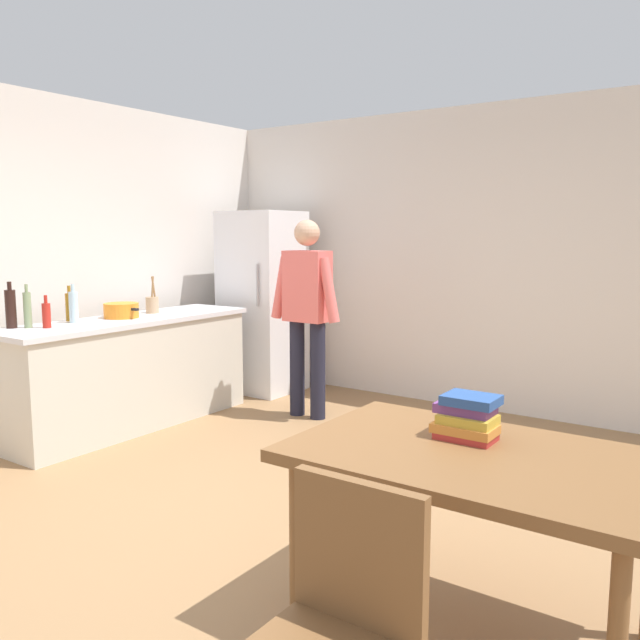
{
  "coord_description": "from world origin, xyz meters",
  "views": [
    {
      "loc": [
        2.3,
        -2.65,
        1.59
      ],
      "look_at": [
        -0.42,
        1.28,
        0.95
      ],
      "focal_mm": 36.76,
      "sensor_mm": 36.0,
      "label": 1
    }
  ],
  "objects_px": {
    "refrigerator": "(263,302)",
    "chair": "(337,626)",
    "book_stack": "(467,417)",
    "person": "(307,305)",
    "dining_table": "(473,471)",
    "utensil_jar": "(152,304)",
    "bottle_vinegar_tall": "(27,309)",
    "bottle_wine_dark": "(11,308)",
    "bottle_water_clear": "(74,307)",
    "cooking_pot": "(121,310)",
    "bottle_sauce_red": "(46,315)",
    "bottle_oil_amber": "(70,306)"
  },
  "relations": [
    {
      "from": "refrigerator",
      "to": "chair",
      "type": "bearing_deg",
      "value": -48.03
    },
    {
      "from": "book_stack",
      "to": "person",
      "type": "bearing_deg",
      "value": 138.47
    },
    {
      "from": "dining_table",
      "to": "utensil_jar",
      "type": "distance_m",
      "value": 3.8
    },
    {
      "from": "person",
      "to": "dining_table",
      "type": "height_order",
      "value": "person"
    },
    {
      "from": "refrigerator",
      "to": "bottle_vinegar_tall",
      "type": "relative_size",
      "value": 5.62
    },
    {
      "from": "chair",
      "to": "utensil_jar",
      "type": "height_order",
      "value": "utensil_jar"
    },
    {
      "from": "utensil_jar",
      "to": "bottle_vinegar_tall",
      "type": "xyz_separation_m",
      "value": [
        -0.06,
        -1.12,
        0.06
      ]
    },
    {
      "from": "bottle_wine_dark",
      "to": "bottle_water_clear",
      "type": "relative_size",
      "value": 1.13
    },
    {
      "from": "utensil_jar",
      "to": "bottle_vinegar_tall",
      "type": "relative_size",
      "value": 1.0
    },
    {
      "from": "dining_table",
      "to": "bottle_vinegar_tall",
      "type": "xyz_separation_m",
      "value": [
        -3.56,
        0.33,
        0.36
      ]
    },
    {
      "from": "cooking_pot",
      "to": "bottle_water_clear",
      "type": "distance_m",
      "value": 0.41
    },
    {
      "from": "dining_table",
      "to": "bottle_water_clear",
      "type": "bearing_deg",
      "value": 168.91
    },
    {
      "from": "cooking_pot",
      "to": "bottle_water_clear",
      "type": "bearing_deg",
      "value": -98.62
    },
    {
      "from": "utensil_jar",
      "to": "bottle_wine_dark",
      "type": "xyz_separation_m",
      "value": [
        -0.15,
        -1.19,
        0.07
      ]
    },
    {
      "from": "dining_table",
      "to": "utensil_jar",
      "type": "relative_size",
      "value": 4.37
    },
    {
      "from": "refrigerator",
      "to": "bottle_vinegar_tall",
      "type": "distance_m",
      "value": 2.39
    },
    {
      "from": "bottle_sauce_red",
      "to": "utensil_jar",
      "type": "bearing_deg",
      "value": 93.03
    },
    {
      "from": "dining_table",
      "to": "chair",
      "type": "distance_m",
      "value": 0.98
    },
    {
      "from": "refrigerator",
      "to": "bottle_wine_dark",
      "type": "height_order",
      "value": "refrigerator"
    },
    {
      "from": "dining_table",
      "to": "chair",
      "type": "relative_size",
      "value": 1.54
    },
    {
      "from": "chair",
      "to": "bottle_oil_amber",
      "type": "distance_m",
      "value": 4.04
    },
    {
      "from": "utensil_jar",
      "to": "bottle_sauce_red",
      "type": "height_order",
      "value": "utensil_jar"
    },
    {
      "from": "dining_table",
      "to": "utensil_jar",
      "type": "bearing_deg",
      "value": 157.5
    },
    {
      "from": "dining_table",
      "to": "chair",
      "type": "xyz_separation_m",
      "value": [
        -0.0,
        -0.97,
        -0.14
      ]
    },
    {
      "from": "dining_table",
      "to": "cooking_pot",
      "type": "xyz_separation_m",
      "value": [
        -3.46,
        1.09,
        0.29
      ]
    },
    {
      "from": "utensil_jar",
      "to": "book_stack",
      "type": "relative_size",
      "value": 1.25
    },
    {
      "from": "chair",
      "to": "bottle_vinegar_tall",
      "type": "bearing_deg",
      "value": 149.67
    },
    {
      "from": "chair",
      "to": "bottle_water_clear",
      "type": "bearing_deg",
      "value": 144.52
    },
    {
      "from": "bottle_wine_dark",
      "to": "bottle_vinegar_tall",
      "type": "distance_m",
      "value": 0.12
    },
    {
      "from": "refrigerator",
      "to": "bottle_wine_dark",
      "type": "xyz_separation_m",
      "value": [
        -0.35,
        -2.44,
        0.15
      ]
    },
    {
      "from": "bottle_vinegar_tall",
      "to": "bottle_sauce_red",
      "type": "height_order",
      "value": "bottle_vinegar_tall"
    },
    {
      "from": "refrigerator",
      "to": "bottle_wine_dark",
      "type": "distance_m",
      "value": 2.47
    },
    {
      "from": "utensil_jar",
      "to": "book_stack",
      "type": "height_order",
      "value": "utensil_jar"
    },
    {
      "from": "person",
      "to": "bottle_water_clear",
      "type": "height_order",
      "value": "person"
    },
    {
      "from": "utensil_jar",
      "to": "bottle_oil_amber",
      "type": "bearing_deg",
      "value": -100.43
    },
    {
      "from": "person",
      "to": "utensil_jar",
      "type": "xyz_separation_m",
      "value": [
        -1.15,
        -0.7,
        0.0
      ]
    },
    {
      "from": "refrigerator",
      "to": "dining_table",
      "type": "height_order",
      "value": "refrigerator"
    },
    {
      "from": "refrigerator",
      "to": "chair",
      "type": "height_order",
      "value": "refrigerator"
    },
    {
      "from": "refrigerator",
      "to": "bottle_water_clear",
      "type": "bearing_deg",
      "value": -96.33
    },
    {
      "from": "bottle_vinegar_tall",
      "to": "bottle_sauce_red",
      "type": "distance_m",
      "value": 0.14
    },
    {
      "from": "bottle_wine_dark",
      "to": "chair",
      "type": "bearing_deg",
      "value": -18.55
    },
    {
      "from": "bottle_vinegar_tall",
      "to": "bottle_water_clear",
      "type": "relative_size",
      "value": 1.07
    },
    {
      "from": "bottle_vinegar_tall",
      "to": "refrigerator",
      "type": "bearing_deg",
      "value": 83.81
    },
    {
      "from": "chair",
      "to": "bottle_water_clear",
      "type": "relative_size",
      "value": 3.03
    },
    {
      "from": "bottle_oil_amber",
      "to": "chair",
      "type": "bearing_deg",
      "value": -25.08
    },
    {
      "from": "person",
      "to": "bottle_oil_amber",
      "type": "xyz_separation_m",
      "value": [
        -1.28,
        -1.42,
        0.04
      ]
    },
    {
      "from": "bottle_vinegar_tall",
      "to": "bottle_oil_amber",
      "type": "distance_m",
      "value": 0.41
    },
    {
      "from": "chair",
      "to": "refrigerator",
      "type": "bearing_deg",
      "value": 121.71
    },
    {
      "from": "bottle_water_clear",
      "to": "book_stack",
      "type": "distance_m",
      "value": 3.48
    },
    {
      "from": "chair",
      "to": "cooking_pot",
      "type": "relative_size",
      "value": 2.28
    }
  ]
}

